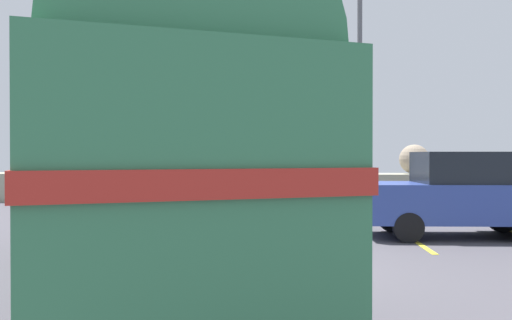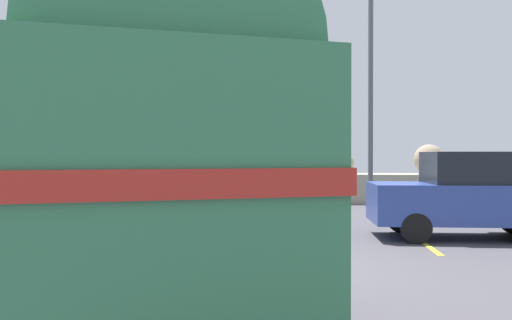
{
  "view_description": "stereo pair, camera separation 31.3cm",
  "coord_description": "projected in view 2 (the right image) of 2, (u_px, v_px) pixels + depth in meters",
  "views": [
    {
      "loc": [
        0.45,
        -8.31,
        1.82
      ],
      "look_at": [
        0.03,
        -0.51,
        1.74
      ],
      "focal_mm": 37.1,
      "sensor_mm": 36.0,
      "label": 1
    },
    {
      "loc": [
        0.76,
        -8.29,
        1.82
      ],
      "look_at": [
        0.03,
        -0.51,
        1.74
      ],
      "focal_mm": 37.1,
      "sensor_mm": 36.0,
      "label": 2
    }
  ],
  "objects": [
    {
      "name": "ground",
      "position": [
        257.0,
        269.0,
        8.34
      ],
      "size": [
        32.0,
        26.0,
        0.02
      ],
      "color": "#48464D"
    },
    {
      "name": "breakwater",
      "position": [
        277.0,
        184.0,
        20.1
      ],
      "size": [
        31.36,
        2.16,
        2.43
      ],
      "color": "gray",
      "rests_on": "ground"
    },
    {
      "name": "vintage_coach",
      "position": [
        139.0,
        138.0,
        7.49
      ],
      "size": [
        5.43,
        8.85,
        3.7
      ],
      "rotation": [
        0.0,
        0.0,
        0.38
      ],
      "color": "black",
      "rests_on": "ground"
    },
    {
      "name": "parked_car_nearest",
      "position": [
        471.0,
        194.0,
        11.34
      ],
      "size": [
        4.14,
        1.81,
        1.86
      ],
      "rotation": [
        0.0,
        0.0,
        1.6
      ],
      "color": "black",
      "rests_on": "ground"
    },
    {
      "name": "lamp_post",
      "position": [
        374.0,
        76.0,
        14.85
      ],
      "size": [
        1.08,
        0.6,
        7.24
      ],
      "color": "#5B5B60",
      "rests_on": "ground"
    }
  ]
}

